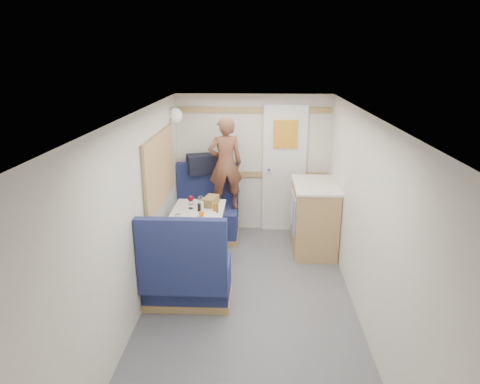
{
  "coord_description": "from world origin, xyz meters",
  "views": [
    {
      "loc": [
        0.08,
        -3.78,
        2.52
      ],
      "look_at": [
        -0.13,
        0.9,
        1.01
      ],
      "focal_mm": 32.0,
      "sensor_mm": 36.0,
      "label": 1
    }
  ],
  "objects_px": {
    "dome_light": "(175,115)",
    "beer_glass": "(216,208)",
    "cheese_block": "(198,220)",
    "tumbler_right": "(200,201)",
    "tray": "(203,218)",
    "person": "(225,164)",
    "bench_far": "(207,218)",
    "duffel_bag": "(207,163)",
    "tumbler_mid": "(191,200)",
    "dinette_table": "(198,223)",
    "galley_counter": "(314,217)",
    "salt_grinder": "(202,206)",
    "pepper_grinder": "(199,208)",
    "tumbler_left": "(178,218)",
    "wine_glass": "(191,199)",
    "bread_loaf": "(211,201)",
    "bench_near": "(187,278)",
    "orange_fruit": "(202,214)"
  },
  "relations": [
    {
      "from": "bench_near",
      "to": "bread_loaf",
      "type": "distance_m",
      "value": 1.2
    },
    {
      "from": "bread_loaf",
      "to": "person",
      "type": "bearing_deg",
      "value": 77.5
    },
    {
      "from": "orange_fruit",
      "to": "beer_glass",
      "type": "height_order",
      "value": "beer_glass"
    },
    {
      "from": "duffel_bag",
      "to": "beer_glass",
      "type": "relative_size",
      "value": 5.27
    },
    {
      "from": "salt_grinder",
      "to": "person",
      "type": "bearing_deg",
      "value": 73.93
    },
    {
      "from": "cheese_block",
      "to": "bench_far",
      "type": "bearing_deg",
      "value": 92.85
    },
    {
      "from": "wine_glass",
      "to": "salt_grinder",
      "type": "bearing_deg",
      "value": -10.01
    },
    {
      "from": "dinette_table",
      "to": "bread_loaf",
      "type": "height_order",
      "value": "bread_loaf"
    },
    {
      "from": "dinette_table",
      "to": "cheese_block",
      "type": "relative_size",
      "value": 9.05
    },
    {
      "from": "bench_near",
      "to": "tumbler_mid",
      "type": "relative_size",
      "value": 10.19
    },
    {
      "from": "cheese_block",
      "to": "salt_grinder",
      "type": "relative_size",
      "value": 1.02
    },
    {
      "from": "dome_light",
      "to": "beer_glass",
      "type": "relative_size",
      "value": 1.9
    },
    {
      "from": "galley_counter",
      "to": "dinette_table",
      "type": "bearing_deg",
      "value": -159.46
    },
    {
      "from": "bench_far",
      "to": "duffel_bag",
      "type": "bearing_deg",
      "value": 91.85
    },
    {
      "from": "bench_far",
      "to": "tray",
      "type": "xyz_separation_m",
      "value": [
        0.1,
        -1.1,
        0.43
      ]
    },
    {
      "from": "duffel_bag",
      "to": "pepper_grinder",
      "type": "relative_size",
      "value": 5.25
    },
    {
      "from": "tray",
      "to": "person",
      "type": "bearing_deg",
      "value": 81.01
    },
    {
      "from": "bench_far",
      "to": "cheese_block",
      "type": "xyz_separation_m",
      "value": [
        0.06,
        -1.24,
        0.46
      ]
    },
    {
      "from": "cheese_block",
      "to": "bench_near",
      "type": "bearing_deg",
      "value": -97.19
    },
    {
      "from": "dome_light",
      "to": "duffel_bag",
      "type": "height_order",
      "value": "dome_light"
    },
    {
      "from": "tumbler_left",
      "to": "bread_loaf",
      "type": "relative_size",
      "value": 0.39
    },
    {
      "from": "person",
      "to": "pepper_grinder",
      "type": "relative_size",
      "value": 12.22
    },
    {
      "from": "cheese_block",
      "to": "tumbler_right",
      "type": "relative_size",
      "value": 0.91
    },
    {
      "from": "person",
      "to": "cheese_block",
      "type": "height_order",
      "value": "person"
    },
    {
      "from": "pepper_grinder",
      "to": "salt_grinder",
      "type": "height_order",
      "value": "pepper_grinder"
    },
    {
      "from": "dome_light",
      "to": "tumbler_mid",
      "type": "bearing_deg",
      "value": -65.09
    },
    {
      "from": "dinette_table",
      "to": "cheese_block",
      "type": "bearing_deg",
      "value": -80.65
    },
    {
      "from": "tumbler_mid",
      "to": "dinette_table",
      "type": "bearing_deg",
      "value": -65.99
    },
    {
      "from": "pepper_grinder",
      "to": "tumbler_left",
      "type": "bearing_deg",
      "value": -119.34
    },
    {
      "from": "dinette_table",
      "to": "beer_glass",
      "type": "xyz_separation_m",
      "value": [
        0.22,
        -0.01,
        0.21
      ]
    },
    {
      "from": "tumbler_mid",
      "to": "person",
      "type": "bearing_deg",
      "value": 57.56
    },
    {
      "from": "orange_fruit",
      "to": "salt_grinder",
      "type": "distance_m",
      "value": 0.28
    },
    {
      "from": "salt_grinder",
      "to": "bread_loaf",
      "type": "xyz_separation_m",
      "value": [
        0.09,
        0.16,
        0.0
      ]
    },
    {
      "from": "duffel_bag",
      "to": "tumbler_right",
      "type": "distance_m",
      "value": 0.93
    },
    {
      "from": "tumbler_left",
      "to": "person",
      "type": "bearing_deg",
      "value": 70.2
    },
    {
      "from": "bench_far",
      "to": "wine_glass",
      "type": "height_order",
      "value": "bench_far"
    },
    {
      "from": "bench_far",
      "to": "beer_glass",
      "type": "distance_m",
      "value": 1.02
    },
    {
      "from": "galley_counter",
      "to": "orange_fruit",
      "type": "xyz_separation_m",
      "value": [
        -1.39,
        -0.75,
        0.3
      ]
    },
    {
      "from": "bench_near",
      "to": "beer_glass",
      "type": "bearing_deg",
      "value": 75.21
    },
    {
      "from": "bench_near",
      "to": "salt_grinder",
      "type": "distance_m",
      "value": 1.05
    },
    {
      "from": "galley_counter",
      "to": "salt_grinder",
      "type": "relative_size",
      "value": 9.26
    },
    {
      "from": "bench_near",
      "to": "dome_light",
      "type": "bearing_deg",
      "value": 102.82
    },
    {
      "from": "galley_counter",
      "to": "tray",
      "type": "relative_size",
      "value": 2.43
    },
    {
      "from": "bread_loaf",
      "to": "dome_light",
      "type": "bearing_deg",
      "value": 130.39
    },
    {
      "from": "beer_glass",
      "to": "pepper_grinder",
      "type": "height_order",
      "value": "same"
    },
    {
      "from": "person",
      "to": "orange_fruit",
      "type": "xyz_separation_m",
      "value": [
        -0.19,
        -1.06,
        -0.32
      ]
    },
    {
      "from": "bench_near",
      "to": "pepper_grinder",
      "type": "xyz_separation_m",
      "value": [
        0.03,
        0.84,
        0.47
      ]
    },
    {
      "from": "person",
      "to": "duffel_bag",
      "type": "bearing_deg",
      "value": -57.43
    },
    {
      "from": "person",
      "to": "bread_loaf",
      "type": "relative_size",
      "value": 4.93
    },
    {
      "from": "dinette_table",
      "to": "bench_near",
      "type": "bearing_deg",
      "value": -90.0
    }
  ]
}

